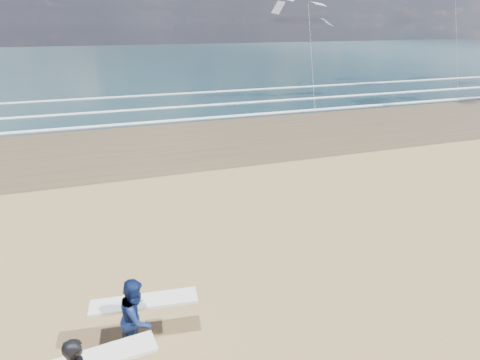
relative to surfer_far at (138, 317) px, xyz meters
name	(u,v)px	position (x,y,z in m)	size (l,w,h in m)	color
wet_sand_strip	(399,119)	(19.98, 16.53, -0.89)	(220.00, 12.00, 0.01)	#4E3C29
ocean	(200,58)	(19.98, 70.53, -0.89)	(220.00, 100.00, 0.02)	#183136
foam_breakers	(324,96)	(19.98, 26.63, -0.85)	(220.00, 11.70, 0.05)	white
surfer_far	(138,317)	(0.00, 0.00, 0.00)	(2.25, 1.29, 1.78)	#0E1F51
kite_1	(310,38)	(17.24, 24.83, 4.29)	(5.49, 4.70, 9.50)	slate
kite_5	(456,18)	(36.55, 29.35, 5.80)	(5.35, 4.69, 12.50)	slate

